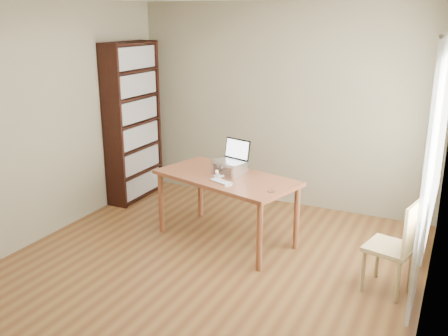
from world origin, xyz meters
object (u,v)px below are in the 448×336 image
Objects in this scene: chair at (398,244)px; keyboard at (221,181)px; cat at (230,168)px; desk at (226,184)px; bookshelf at (133,122)px; laptop at (232,156)px.

keyboard is at bearing -170.30° from chair.
cat is 0.54× the size of chair.
cat is (-0.00, 0.11, 0.15)m from desk.
bookshelf is 2.02m from keyboard.
keyboard is at bearing -64.11° from desk.
chair is at bearing 17.72° from keyboard.
desk is 1.90× the size of chair.
desk is 6.11× the size of keyboard.
bookshelf is 1.91m from desk.
cat is (-0.00, -0.03, -0.13)m from laptop.
laptop reaches higher than keyboard.
cat is at bearing -80.21° from laptop.
laptop is 0.80× the size of cat.
laptop is 0.40m from keyboard.
laptop is at bearing 178.96° from chair.
desk is at bearing -176.93° from chair.
bookshelf is at bearing 173.20° from keyboard.
keyboard is (1.77, -0.94, -0.29)m from bookshelf.
laptop is 1.97m from chair.
desk is at bearing -74.52° from laptop.
bookshelf is 4.41× the size of cat.
keyboard reaches higher than desk.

